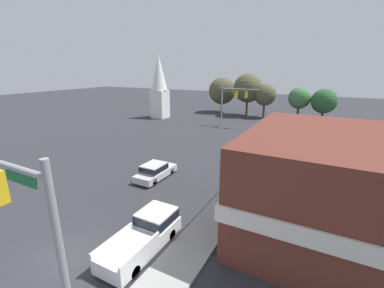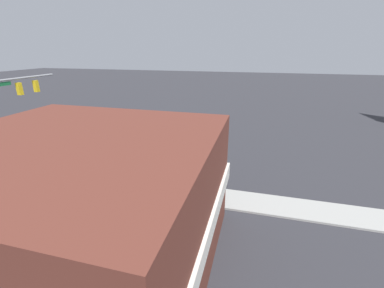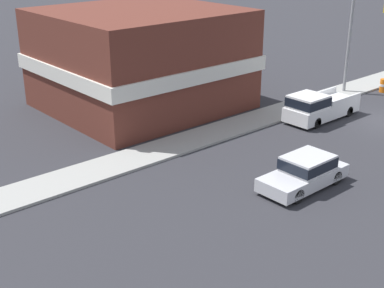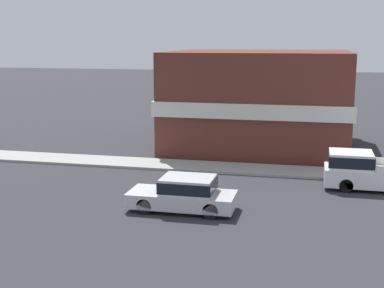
# 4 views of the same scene
# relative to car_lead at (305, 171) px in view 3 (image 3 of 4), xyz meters

# --- Properties ---
(sidewalk_curb) EXTENTS (2.40, 60.00, 0.14)m
(sidewalk_curb) POSITION_rel_car_lead_xyz_m (7.68, -11.06, -0.70)
(sidewalk_curb) COLOR #9E9E99
(sidewalk_curb) RESTS_ON ground
(near_signal_assembly) EXTENTS (6.66, 0.49, 7.89)m
(near_signal_assembly) POSITION_rel_car_lead_xyz_m (5.78, -14.53, 4.89)
(near_signal_assembly) COLOR gray
(near_signal_assembly) RESTS_ON ground
(car_lead) EXTENTS (1.87, 4.54, 1.48)m
(car_lead) POSITION_rel_car_lead_xyz_m (0.00, 0.00, 0.00)
(car_lead) COLOR black
(car_lead) RESTS_ON ground
(pickup_truck_parked) EXTENTS (1.98, 5.39, 1.80)m
(pickup_truck_parked) POSITION_rel_car_lead_xyz_m (5.29, -8.02, 0.12)
(pickup_truck_parked) COLOR black
(pickup_truck_parked) RESTS_ON ground
(construction_barrel) EXTENTS (0.59, 0.59, 0.97)m
(construction_barrel) POSITION_rel_car_lead_xyz_m (5.88, -16.82, -0.28)
(construction_barrel) COLOR orange
(construction_barrel) RESTS_ON ground
(corner_brick_building) EXTENTS (11.20, 11.83, 6.40)m
(corner_brick_building) POSITION_rel_car_lead_xyz_m (14.83, -1.57, 2.41)
(corner_brick_building) COLOR brown
(corner_brick_building) RESTS_ON ground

